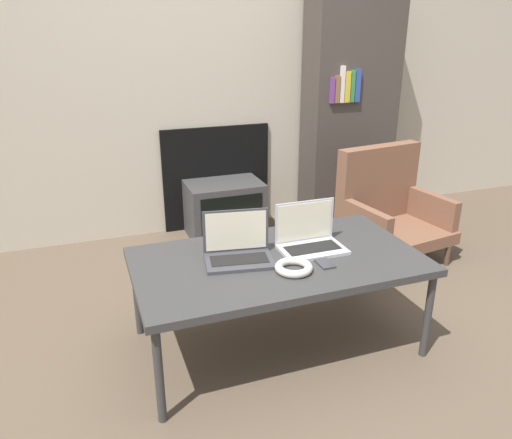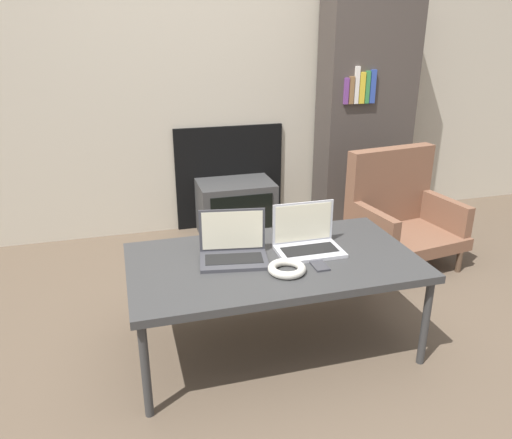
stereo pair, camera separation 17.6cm
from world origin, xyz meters
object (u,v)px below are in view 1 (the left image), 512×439
object	(u,v)px
phone	(324,262)
tv	(225,209)
laptop_right	(309,238)
armchair	(387,207)
laptop_left	(238,249)
headphones	(294,267)

from	to	relation	value
phone	tv	distance (m)	1.57
laptop_right	tv	xyz separation A→B (m)	(-0.02, 1.38, -0.32)
tv	armchair	world-z (taller)	armchair
laptop_right	armchair	xyz separation A→B (m)	(0.92, 0.69, -0.19)
laptop_right	phone	xyz separation A→B (m)	(-0.01, -0.17, -0.05)
phone	armchair	world-z (taller)	armchair
laptop_right	armchair	distance (m)	1.17
laptop_left	laptop_right	world-z (taller)	same
headphones	armchair	xyz separation A→B (m)	(1.09, 0.89, -0.16)
phone	armchair	size ratio (longest dim) A/B	0.18
tv	laptop_left	bearing A→B (deg)	-103.85
armchair	tv	bearing A→B (deg)	135.53
laptop_right	armchair	size ratio (longest dim) A/B	0.42
headphones	tv	xyz separation A→B (m)	(0.15, 1.57, -0.29)
tv	headphones	bearing A→B (deg)	-95.28
laptop_left	phone	world-z (taller)	laptop_left
laptop_right	headphones	world-z (taller)	laptop_right
laptop_left	laptop_right	xyz separation A→B (m)	(0.36, 0.00, 0.00)
phone	laptop_right	bearing A→B (deg)	86.74
headphones	laptop_left	bearing A→B (deg)	134.24
headphones	tv	bearing A→B (deg)	84.72
laptop_left	phone	distance (m)	0.40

